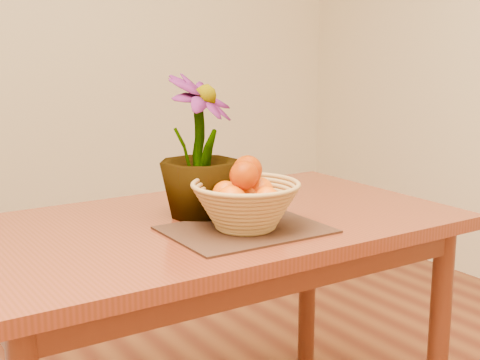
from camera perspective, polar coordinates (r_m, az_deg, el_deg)
wall_back at (r=3.65m, az=-18.84°, el=12.82°), size 4.00×0.02×2.70m
table at (r=1.92m, az=-2.58°, el=-5.91°), size 1.40×0.80×0.75m
placemat at (r=1.78m, az=0.49°, el=-4.26°), size 0.42×0.31×0.01m
wicker_basket at (r=1.77m, az=0.49°, el=-2.34°), size 0.29×0.29×0.12m
orange_pile at (r=1.75m, az=0.50°, el=-0.45°), size 0.20×0.19×0.14m
potted_plant at (r=1.89m, az=-3.52°, el=2.83°), size 0.32×0.32×0.41m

